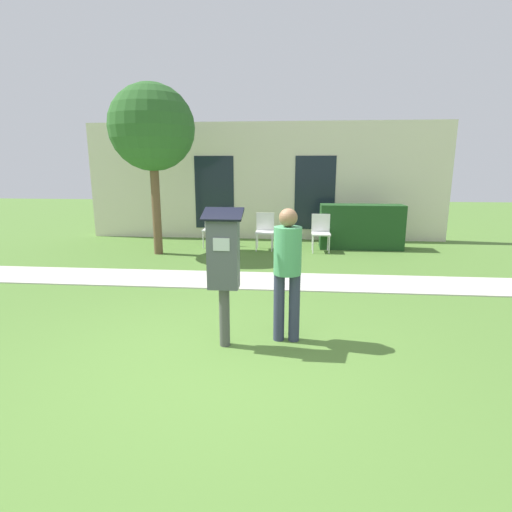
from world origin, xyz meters
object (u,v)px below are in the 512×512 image
at_px(outdoor_chair_right, 321,230).
at_px(outdoor_chair_left, 212,226).
at_px(person_standing, 287,265).
at_px(outdoor_chair_middle, 265,228).
at_px(parking_meter, 223,260).

bearing_deg(outdoor_chair_right, outdoor_chair_left, 173.12).
height_order(person_standing, outdoor_chair_right, person_standing).
height_order(person_standing, outdoor_chair_middle, person_standing).
relative_size(parking_meter, outdoor_chair_middle, 1.77).
bearing_deg(outdoor_chair_right, outdoor_chair_middle, 175.24).
relative_size(outdoor_chair_middle, outdoor_chair_right, 1.00).
xyz_separation_m(parking_meter, outdoor_chair_left, (-1.28, 5.74, -0.49)).
height_order(parking_meter, outdoor_chair_middle, parking_meter).
height_order(parking_meter, person_standing, parking_meter).
bearing_deg(outdoor_chair_right, person_standing, -97.60).
distance_m(person_standing, outdoor_chair_right, 5.24).
xyz_separation_m(person_standing, outdoor_chair_middle, (-0.62, 5.30, -0.40)).
bearing_deg(outdoor_chair_middle, outdoor_chair_left, -178.53).
bearing_deg(outdoor_chair_left, person_standing, -70.22).
relative_size(parking_meter, person_standing, 1.01).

